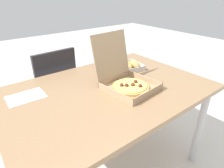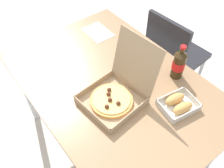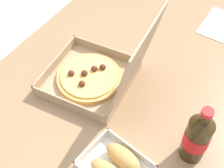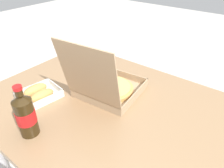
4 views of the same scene
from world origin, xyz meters
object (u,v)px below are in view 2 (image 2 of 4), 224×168
object	(u,v)px
pizza_box_open	(116,93)
cola_bottle	(179,64)
paper_menu	(98,32)
chair	(172,53)
bread_side_box	(179,104)

from	to	relation	value
pizza_box_open	cola_bottle	size ratio (longest dim) A/B	1.71
pizza_box_open	paper_menu	world-z (taller)	pizza_box_open
chair	cola_bottle	world-z (taller)	cola_bottle
bread_side_box	paper_menu	xyz separation A→B (m)	(-0.80, 0.05, -0.02)
chair	bread_side_box	world-z (taller)	chair
pizza_box_open	cola_bottle	xyz separation A→B (m)	(0.08, 0.39, 0.05)
cola_bottle	paper_menu	bearing A→B (deg)	-169.24
bread_side_box	cola_bottle	xyz separation A→B (m)	(-0.17, 0.16, 0.07)
pizza_box_open	cola_bottle	bearing A→B (deg)	78.46
bread_side_box	cola_bottle	bearing A→B (deg)	135.26
paper_menu	bread_side_box	bearing A→B (deg)	-2.51
cola_bottle	paper_menu	xyz separation A→B (m)	(-0.63, -0.12, -0.09)
chair	paper_menu	size ratio (longest dim) A/B	3.95
bread_side_box	cola_bottle	size ratio (longest dim) A/B	0.94
cola_bottle	paper_menu	world-z (taller)	cola_bottle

